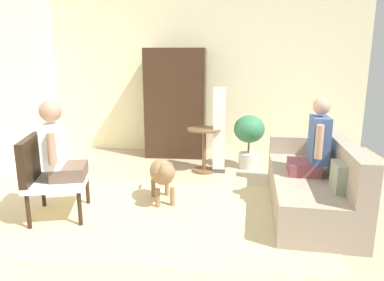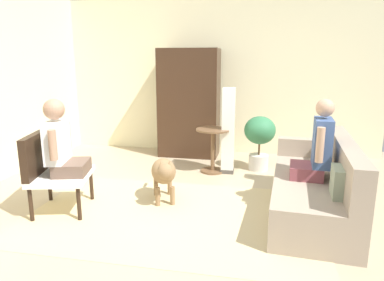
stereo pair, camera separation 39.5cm
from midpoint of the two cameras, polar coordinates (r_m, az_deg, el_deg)
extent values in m
plane|color=tan|center=(4.05, -5.20, -11.48)|extent=(6.61, 6.61, 0.00)
cube|color=beige|center=(6.48, -0.89, 10.42)|extent=(5.98, 0.12, 2.77)
cube|color=#C6B284|center=(3.93, -5.73, -12.22)|extent=(3.15, 2.04, 0.01)
cube|color=gray|center=(4.19, 15.99, -7.99)|extent=(0.97, 2.05, 0.42)
cube|color=gray|center=(4.11, 20.74, -2.60)|extent=(0.33, 2.00, 0.42)
cube|color=gray|center=(4.96, 15.16, -0.72)|extent=(0.83, 0.24, 0.24)
cube|color=gray|center=(3.64, 20.07, -5.65)|extent=(0.12, 0.33, 0.28)
cylinder|color=black|center=(4.40, -19.28, -7.53)|extent=(0.04, 0.04, 0.37)
cylinder|color=black|center=(3.88, -20.78, -10.43)|extent=(0.04, 0.04, 0.37)
cylinder|color=black|center=(4.52, -25.59, -7.54)|extent=(0.04, 0.04, 0.37)
cylinder|color=black|center=(4.02, -27.90, -10.31)|extent=(0.04, 0.04, 0.37)
cube|color=white|center=(4.13, -23.65, -6.08)|extent=(0.75, 0.79, 0.06)
cube|color=black|center=(4.13, -27.47, -2.69)|extent=(0.24, 0.67, 0.46)
cube|color=brown|center=(4.09, 15.24, -4.30)|extent=(0.37, 0.41, 0.14)
cube|color=#3F598C|center=(4.03, 17.51, 0.11)|extent=(0.21, 0.40, 0.52)
sphere|color=tan|center=(3.97, 17.88, 5.38)|extent=(0.19, 0.19, 0.19)
cylinder|color=tan|center=(3.79, 17.39, -0.26)|extent=(0.08, 0.08, 0.36)
cylinder|color=tan|center=(4.24, 16.60, 1.16)|extent=(0.08, 0.08, 0.36)
cube|color=brown|center=(4.06, -22.11, -4.74)|extent=(0.43, 0.49, 0.14)
cube|color=white|center=(4.03, -24.43, -0.72)|extent=(0.28, 0.45, 0.45)
sphere|color=#A57A60|center=(3.96, -24.91, 4.34)|extent=(0.23, 0.23, 0.23)
cylinder|color=#A57A60|center=(4.24, -23.07, 0.37)|extent=(0.08, 0.08, 0.32)
cylinder|color=#A57A60|center=(3.78, -24.86, -1.25)|extent=(0.08, 0.08, 0.32)
cylinder|color=brown|center=(5.23, -0.13, 1.82)|extent=(0.52, 0.52, 0.02)
cylinder|color=brown|center=(5.31, -0.13, -1.74)|extent=(0.06, 0.06, 0.65)
cylinder|color=brown|center=(5.40, -0.13, -4.92)|extent=(0.35, 0.35, 0.03)
ellipsoid|color=olive|center=(4.20, -7.61, -5.17)|extent=(0.44, 0.54, 0.29)
sphere|color=olive|center=(3.90, -7.07, -5.24)|extent=(0.19, 0.19, 0.19)
cone|color=olive|center=(3.88, -6.41, -3.86)|extent=(0.06, 0.06, 0.06)
cone|color=olive|center=(3.87, -7.81, -3.95)|extent=(0.06, 0.06, 0.06)
cylinder|color=olive|center=(4.49, -8.17, -3.46)|extent=(0.10, 0.18, 0.10)
cylinder|color=olive|center=(4.15, -5.98, -9.17)|extent=(0.06, 0.06, 0.23)
cylinder|color=olive|center=(4.13, -8.41, -9.36)|extent=(0.06, 0.06, 0.23)
cylinder|color=olive|center=(4.45, -6.68, -7.61)|extent=(0.06, 0.06, 0.23)
cylinder|color=olive|center=(4.43, -8.93, -7.78)|extent=(0.06, 0.06, 0.23)
cylinder|color=beige|center=(5.59, 7.20, -3.27)|extent=(0.30, 0.30, 0.24)
cylinder|color=brown|center=(5.54, 7.26, -1.10)|extent=(0.03, 0.03, 0.20)
ellipsoid|color=#317349|center=(5.47, 7.35, 1.87)|extent=(0.48, 0.48, 0.43)
cube|color=#4C4742|center=(5.39, 2.28, -4.78)|extent=(0.20, 0.20, 0.06)
cube|color=white|center=(5.23, 2.34, 1.95)|extent=(0.18, 0.18, 1.23)
cube|color=#382316|center=(6.16, -4.48, 6.09)|extent=(1.04, 0.56, 1.88)
camera|label=1|loc=(0.20, -92.86, -0.66)|focal=32.54mm
camera|label=2|loc=(0.20, 87.14, 0.66)|focal=32.54mm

